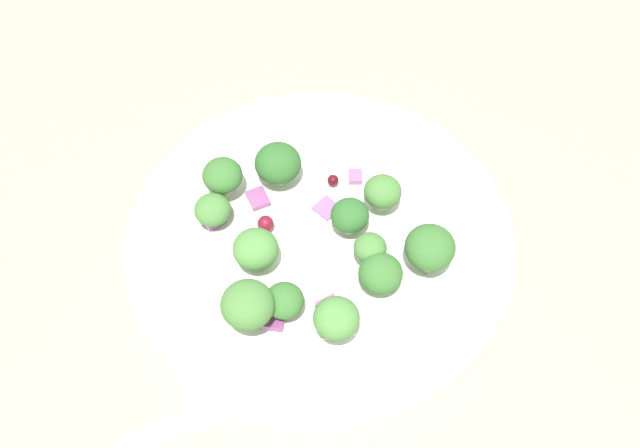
{
  "coord_description": "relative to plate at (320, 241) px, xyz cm",
  "views": [
    {
      "loc": [
        -19.24,
        -20.28,
        44.65
      ],
      "look_at": [
        -1.57,
        0.86,
        2.7
      ],
      "focal_mm": 47.83,
      "sensor_mm": 36.0,
      "label": 1
    }
  ],
  "objects": [
    {
      "name": "cranberry_2",
      "position": [
        3.03,
        2.37,
        1.08
      ],
      "size": [
        0.7,
        0.7,
        0.7
      ],
      "primitive_type": "sphere",
      "color": "#4C0A14",
      "rests_on": "plate"
    },
    {
      "name": "cranberry_4",
      "position": [
        -2.24,
        2.41,
        1.25
      ],
      "size": [
        0.99,
        0.99,
        0.99
      ],
      "primitive_type": "sphere",
      "color": "maroon",
      "rests_on": "plate"
    },
    {
      "name": "cranberry_5",
      "position": [
        -4.58,
        -2.45,
        0.97
      ],
      "size": [
        0.95,
        0.95,
        0.95
      ],
      "primitive_type": "sphere",
      "color": "#4C0A14",
      "rests_on": "plate"
    },
    {
      "name": "broccoli_floret_6",
      "position": [
        0.39,
        -4.87,
        2.01
      ],
      "size": [
        2.53,
        2.53,
        2.56
      ],
      "color": "#8EB77A",
      "rests_on": "plate"
    },
    {
      "name": "dressing_pool",
      "position": [
        0.0,
        -0.0,
        0.44
      ],
      "size": [
        13.72,
        13.72,
        0.2
      ],
      "primitive_type": "cylinder",
      "color": "white",
      "rests_on": "plate"
    },
    {
      "name": "broccoli_floret_1",
      "position": [
        -2.53,
        6.16,
        2.4
      ],
      "size": [
        2.46,
        2.46,
        2.49
      ],
      "color": "#9EC684",
      "rests_on": "plate"
    },
    {
      "name": "onion_bit_0",
      "position": [
        -1.28,
        4.44,
        0.79
      ],
      "size": [
        1.5,
        1.65,
        0.36
      ],
      "primitive_type": "cube",
      "rotation": [
        0.0,
        0.0,
        2.86
      ],
      "color": "#934C84",
      "rests_on": "plate"
    },
    {
      "name": "broccoli_floret_10",
      "position": [
        0.68,
        4.84,
        2.24
      ],
      "size": [
        2.88,
        2.88,
        2.91
      ],
      "color": "#ADD18E",
      "rests_on": "plate"
    },
    {
      "name": "broccoli_floret_5",
      "position": [
        3.47,
        -5.62,
        2.51
      ],
      "size": [
        2.92,
        2.92,
        2.96
      ],
      "color": "#8EB77A",
      "rests_on": "plate"
    },
    {
      "name": "broccoli_floret_0",
      "position": [
        -4.14,
        0.79,
        2.29
      ],
      "size": [
        2.66,
        2.66,
        2.69
      ],
      "color": "#9EC684",
      "rests_on": "plate"
    },
    {
      "name": "cranberry_0",
      "position": [
        1.93,
        -4.43,
        0.73
      ],
      "size": [
        0.73,
        0.73,
        0.73
      ],
      "primitive_type": "sphere",
      "color": "maroon",
      "rests_on": "plate"
    },
    {
      "name": "plate",
      "position": [
        0.0,
        0.0,
        0.0
      ],
      "size": [
        23.65,
        23.65,
        1.7
      ],
      "color": "white",
      "rests_on": "ground_plane"
    },
    {
      "name": "broccoli_floret_2",
      "position": [
        -6.79,
        -1.99,
        2.74
      ],
      "size": [
        2.98,
        2.98,
        3.02
      ],
      "color": "#9EC684",
      "rests_on": "plate"
    },
    {
      "name": "cranberry_3",
      "position": [
        -3.54,
        5.58,
        1.13
      ],
      "size": [
        0.94,
        0.94,
        0.94
      ],
      "primitive_type": "sphere",
      "color": "maroon",
      "rests_on": "plate"
    },
    {
      "name": "onion_bit_2",
      "position": [
        -2.85,
        -4.16,
        0.96
      ],
      "size": [
        1.4,
        1.19,
        0.56
      ],
      "primitive_type": "cube",
      "rotation": [
        0.0,
        0.0,
        1.4
      ],
      "color": "#934C84",
      "rests_on": "plate"
    },
    {
      "name": "broccoli_floret_9",
      "position": [
        0.99,
        -3.3,
        2.19
      ],
      "size": [
        1.93,
        1.93,
        1.95
      ],
      "color": "#ADD18E",
      "rests_on": "plate"
    },
    {
      "name": "onion_bit_4",
      "position": [
        4.45,
        1.85,
        0.7
      ],
      "size": [
        1.28,
        1.29,
        0.52
      ],
      "primitive_type": "cube",
      "rotation": [
        0.0,
        0.0,
        2.45
      ],
      "color": "#A35B93",
      "rests_on": "plate"
    },
    {
      "name": "onion_bit_5",
      "position": [
        -5.62,
        -2.72,
        0.83
      ],
      "size": [
        1.84,
        1.83,
        0.45
      ],
      "primitive_type": "cube",
      "rotation": [
        0.0,
        0.0,
        0.72
      ],
      "color": "#843D75",
      "rests_on": "plate"
    },
    {
      "name": "broccoli_floret_8",
      "position": [
        4.17,
        -0.8,
        2.24
      ],
      "size": [
        2.28,
        2.28,
        2.31
      ],
      "color": "#8EB77A",
      "rests_on": "plate"
    },
    {
      "name": "onion_bit_1",
      "position": [
        -4.33,
        5.05,
        0.89
      ],
      "size": [
        1.26,
        1.38,
        0.59
      ],
      "primitive_type": "cube",
      "rotation": [
        0.0,
        0.0,
        1.51
      ],
      "color": "#843D75",
      "rests_on": "plate"
    },
    {
      "name": "onion_bit_3",
      "position": [
        2.04,
        1.23,
        0.56
      ],
      "size": [
        1.47,
        1.49,
        0.34
      ],
      "primitive_type": "cube",
      "rotation": [
        0.0,
        0.0,
        1.68
      ],
      "color": "#A35B93",
      "rests_on": "plate"
    },
    {
      "name": "broccoli_floret_4",
      "position": [
        -3.57,
        -5.65,
        2.62
      ],
      "size": [
        2.55,
        2.55,
        2.58
      ],
      "color": "#ADD18E",
      "rests_on": "plate"
    },
    {
      "name": "broccoli_floret_7",
      "position": [
        1.99,
        -0.75,
        2.17
      ],
      "size": [
        2.29,
        2.29,
        2.32
      ],
      "color": "#ADD18E",
      "rests_on": "plate"
    },
    {
      "name": "broccoli_floret_11",
      "position": [
        -4.26,
        4.88,
        1.78
      ],
      "size": [
        2.22,
        2.22,
        2.24
      ],
      "color": "#9EC684",
      "rests_on": "plate"
    },
    {
      "name": "broccoli_floret_3",
      "position": [
        -4.86,
        -2.72,
        1.97
      ],
      "size": [
        2.22,
        2.22,
        2.25
      ],
      "color": "#9EC684",
      "rests_on": "plate"
    },
    {
      "name": "cranberry_1",
      "position": [
        1.13,
        -2.39,
        0.94
      ],
      "size": [
        0.75,
        0.75,
        0.75
      ],
      "primitive_type": "sphere",
      "color": "maroon",
      "rests_on": "plate"
    },
    {
      "name": "ground_plane",
      "position": [
        1.57,
        -0.86,
        -1.86
      ],
      "size": [
        180.0,
        180.0,
        2.0
      ],
      "primitive_type": "cube",
      "color": "tan"
    }
  ]
}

